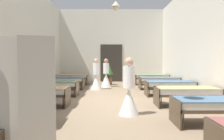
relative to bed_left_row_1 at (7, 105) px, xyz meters
The scene contains 17 objects.
ground_plane 3.69m from the bed_left_row_1, 51.26° to the left, with size 7.27×13.61×0.10m, color #8C755B.
room_shell 5.21m from the bed_left_row_1, 61.89° to the left, with size 7.07×13.21×4.66m.
bed_left_row_1 is the anchor object (origin of this frame).
bed_right_row_1 4.57m from the bed_left_row_1, ahead, with size 1.90×0.84×0.57m.
bed_left_row_2 1.90m from the bed_left_row_1, 90.00° to the left, with size 1.90×0.84×0.57m.
bed_right_row_2 4.95m from the bed_left_row_1, 22.56° to the left, with size 1.90×0.84×0.57m.
bed_left_row_3 3.80m from the bed_left_row_1, 90.00° to the left, with size 1.90×0.84×0.57m.
bed_right_row_3 5.95m from the bed_left_row_1, 39.73° to the left, with size 1.90×0.84×0.57m.
bed_left_row_4 5.70m from the bed_left_row_1, 90.00° to the left, with size 1.90×0.84×0.57m.
bed_right_row_4 7.31m from the bed_left_row_1, 51.26° to the left, with size 1.90×0.84×0.57m.
bed_left_row_5 7.60m from the bed_left_row_1, 90.00° to the left, with size 1.90×0.84×0.57m.
bed_right_row_5 8.87m from the bed_left_row_1, 58.97° to the left, with size 1.90×0.84×0.57m.
nurse_near_aisle 5.85m from the bed_left_row_1, 74.56° to the left, with size 0.52×0.52×1.49m.
nurse_mid_aisle 2.84m from the bed_left_row_1, 17.31° to the left, with size 0.52×0.52×1.49m.
nurse_far_aisle 6.86m from the bed_left_row_1, 73.01° to the left, with size 0.52×0.52×1.49m.
potted_plant 7.82m from the bed_left_row_1, 74.36° to the left, with size 0.56×0.56×1.26m.
privacy_screen 2.31m from the bed_left_row_1, 65.33° to the right, with size 1.25×0.17×1.70m.
Camera 1 is at (-0.05, -7.49, 1.42)m, focal length 34.63 mm.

